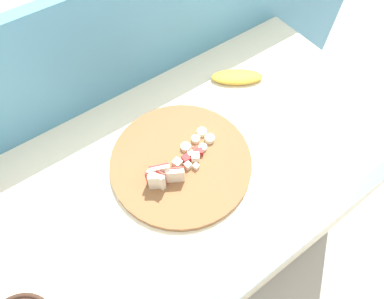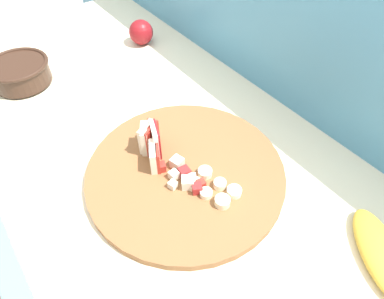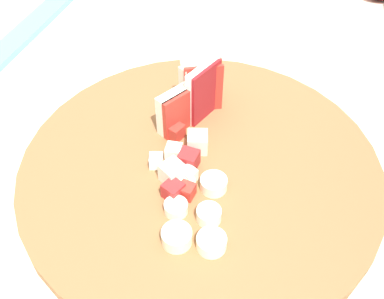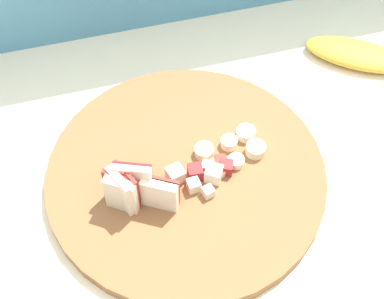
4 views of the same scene
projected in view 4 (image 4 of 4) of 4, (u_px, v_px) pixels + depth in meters
The scene contains 6 objects.
tile_backsplash at pixel (103, 128), 1.21m from camera, with size 2.40×0.04×1.24m, color #4C8EB2.
cutting_board at pixel (186, 175), 0.80m from camera, with size 0.39×0.39×0.02m, color brown.
apple_wedge_fan at pixel (135, 189), 0.75m from camera, with size 0.10×0.06×0.07m.
apple_dice_pile at pixel (199, 175), 0.78m from camera, with size 0.10×0.06×0.02m.
banana_slice_rows at pixel (232, 150), 0.81m from camera, with size 0.10×0.08×0.01m.
banana_peel at pixel (357, 54), 0.94m from camera, with size 0.17×0.07×0.02m, color gold.
Camera 4 is at (-0.01, -0.41, 1.57)m, focal length 54.19 mm.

